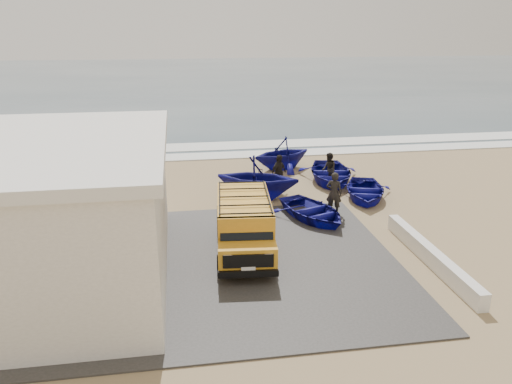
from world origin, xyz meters
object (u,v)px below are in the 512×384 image
van (244,223)px  fisherman_middle (329,169)px  parapet (431,256)px  boat_near_right (365,191)px  building (25,212)px  fisherman_back (279,173)px  boat_mid_right (330,173)px  fisherman_front (334,193)px  boat_mid_left (258,177)px  boat_far_left (282,153)px  boat_near_left (313,211)px

van → fisherman_middle: (5.04, 6.79, -0.26)m
parapet → boat_near_right: boat_near_right is taller
building → parapet: building is taller
building → fisherman_back: (9.08, 7.03, -1.28)m
boat_mid_right → fisherman_front: size_ratio=2.36×
boat_mid_left → boat_near_right: bearing=-77.8°
fisherman_back → boat_far_left: bearing=36.4°
boat_near_left → boat_mid_right: size_ratio=0.84×
fisherman_middle → boat_mid_right: bearing=158.5°
van → boat_far_left: (3.38, 9.89, -0.18)m
boat_near_right → fisherman_front: fisherman_front is taller
building → parapet: 12.68m
fisherman_middle → fisherman_back: size_ratio=0.91×
van → boat_near_right: size_ratio=1.32×
boat_near_right → boat_mid_right: 2.79m
building → boat_near_left: (9.71, 3.34, -1.80)m
fisherman_back → boat_mid_left: bearing=175.7°
fisherman_back → building: bearing=178.3°
fisherman_middle → boat_far_left: bearing=-147.0°
van → boat_mid_right: 9.03m
building → boat_far_left: 14.72m
parapet → fisherman_back: bearing=113.1°
boat_mid_right → fisherman_back: size_ratio=2.39×
building → boat_mid_left: (7.96, 6.25, -1.19)m
boat_mid_right → fisherman_back: fisherman_back is taller
van → fisherman_front: (4.10, 3.01, -0.16)m
building → fisherman_middle: 14.00m
van → fisherman_front: 5.09m
van → boat_mid_left: size_ratio=1.28×
boat_mid_left → boat_far_left: (2.05, 4.47, -0.09)m
fisherman_back → fisherman_middle: bearing=-26.7°
parapet → fisherman_middle: (-0.83, 8.62, 0.52)m
boat_mid_left → fisherman_middle: (3.71, 1.37, -0.17)m
parapet → boat_near_left: (-2.79, 4.34, 0.09)m
building → boat_mid_right: building is taller
parapet → fisherman_back: size_ratio=3.40×
fisherman_front → building: bearing=47.4°
boat_near_left → boat_mid_left: (-1.75, 2.91, 0.60)m
boat_near_right → van: bearing=-125.7°
fisherman_front → van: bearing=64.0°
boat_near_left → boat_far_left: boat_far_left is taller
boat_near_left → boat_far_left: size_ratio=1.06×
boat_mid_left → fisherman_middle: 3.95m
boat_near_right → boat_far_left: 5.94m
boat_far_left → fisherman_front: fisherman_front is taller
van → fisherman_front: van is taller
boat_near_right → fisherman_front: size_ratio=2.00×
fisherman_front → parapet: bearing=137.8°
boat_near_left → fisherman_middle: fisherman_middle is taller
van → fisherman_middle: 8.46m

